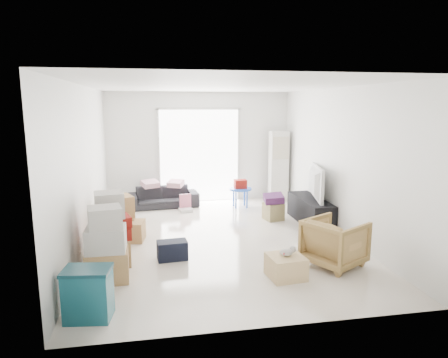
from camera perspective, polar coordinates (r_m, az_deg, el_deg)
name	(u,v)px	position (r m, az deg, el deg)	size (l,w,h in m)	color
room_shell	(219,165)	(6.99, -0.71, 2.05)	(4.98, 6.48, 3.18)	white
sliding_door	(199,152)	(9.93, -3.54, 3.91)	(2.10, 0.04, 2.33)	white
ac_tower	(279,166)	(10.07, 7.80, 1.82)	(0.45, 0.30, 1.75)	silver
tv_console	(310,211)	(8.37, 12.23, -4.44)	(0.46, 1.53, 0.51)	black
television	(311,195)	(8.29, 12.32, -2.23)	(1.17, 0.67, 0.15)	black
sofa	(163,194)	(9.54, -8.66, -2.09)	(1.62, 0.47, 0.64)	#222327
pillow_left	(150,178)	(9.49, -10.53, 0.11)	(0.38, 0.30, 0.12)	#EAABC1
pillow_right	(176,178)	(9.45, -6.93, 0.17)	(0.36, 0.29, 0.12)	#EAABC1
armchair	(335,240)	(6.25, 15.54, -8.43)	(0.76, 0.71, 0.78)	tan
storage_bins	(88,294)	(4.88, -18.84, -15.24)	(0.56, 0.43, 0.60)	#165462
box_stack_a	(106,248)	(5.73, -16.45, -9.42)	(0.59, 0.50, 1.04)	tan
box_stack_b	(111,233)	(6.29, -15.88, -7.44)	(0.66, 0.60, 1.11)	tan
box_stack_c	(120,217)	(7.53, -14.69, -5.29)	(0.58, 0.58, 0.77)	tan
loose_box	(132,231)	(7.33, -13.00, -7.25)	(0.42, 0.42, 0.35)	tan
duffel_bag	(172,250)	(6.37, -7.40, -10.06)	(0.46, 0.28, 0.30)	black
ottoman	(273,211)	(8.48, 7.05, -4.61)	(0.36, 0.36, 0.36)	#9E8E5C
blanket	(274,200)	(8.42, 7.09, -2.98)	(0.39, 0.39, 0.14)	#492255
kids_table	(240,188)	(9.38, 2.35, -1.23)	(0.53, 0.53, 0.66)	blue
toy_walker	(186,207)	(9.13, -5.50, -3.95)	(0.33, 0.30, 0.38)	silver
wood_crate	(286,267)	(5.76, 8.81, -12.27)	(0.47, 0.47, 0.32)	#E4B883
plush_bunny	(288,252)	(5.70, 9.12, -10.21)	(0.25, 0.14, 0.13)	#B2ADA8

